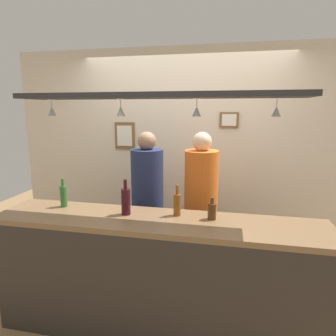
{
  "coord_description": "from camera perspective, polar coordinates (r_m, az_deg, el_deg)",
  "views": [
    {
      "loc": [
        0.55,
        -2.5,
        1.86
      ],
      "look_at": [
        0.0,
        0.1,
        1.33
      ],
      "focal_mm": 31.28,
      "sensor_mm": 36.0,
      "label": 1
    }
  ],
  "objects": [
    {
      "name": "picture_frame_caricature",
      "position": [
        3.8,
        -8.42,
        6.24
      ],
      "size": [
        0.26,
        0.02,
        0.34
      ],
      "color": "brown",
      "rests_on": "back_wall"
    },
    {
      "name": "hanging_wineglass_far_left",
      "position": [
        2.64,
        -21.67,
        10.37
      ],
      "size": [
        0.07,
        0.07,
        0.13
      ],
      "color": "silver",
      "rests_on": "overhead_glass_rack"
    },
    {
      "name": "hanging_wineglass_left",
      "position": [
        2.31,
        -9.17,
        10.98
      ],
      "size": [
        0.07,
        0.07,
        0.13
      ],
      "color": "silver",
      "rests_on": "overhead_glass_rack"
    },
    {
      "name": "bottle_beer_green_import",
      "position": [
        2.8,
        -19.69,
        -5.06
      ],
      "size": [
        0.06,
        0.06,
        0.26
      ],
      "color": "#336B2D",
      "rests_on": "bar_counter"
    },
    {
      "name": "person_middle_navy_shirt",
      "position": [
        3.13,
        -4.02,
        -4.94
      ],
      "size": [
        0.34,
        0.34,
        1.64
      ],
      "color": "#2D334C",
      "rests_on": "ground_plane"
    },
    {
      "name": "back_wall",
      "position": [
        3.68,
        3.2,
        2.53
      ],
      "size": [
        4.4,
        0.06,
        2.6
      ],
      "primitive_type": "cube",
      "color": "beige",
      "rests_on": "ground_plane"
    },
    {
      "name": "person_right_orange_shirt",
      "position": [
        3.02,
        6.43,
        -5.48
      ],
      "size": [
        0.34,
        0.34,
        1.65
      ],
      "color": "#2D334C",
      "rests_on": "ground_plane"
    },
    {
      "name": "overhead_glass_rack",
      "position": [
        2.27,
        -2.14,
        13.93
      ],
      "size": [
        2.2,
        0.36,
        0.04
      ],
      "primitive_type": "cube",
      "color": "black"
    },
    {
      "name": "bottle_beer_amber_tall",
      "position": [
        2.43,
        1.8,
        -6.98
      ],
      "size": [
        0.06,
        0.06,
        0.26
      ],
      "color": "brown",
      "rests_on": "bar_counter"
    },
    {
      "name": "hanging_wineglass_center",
      "position": [
        2.28,
        20.36,
        10.42
      ],
      "size": [
        0.07,
        0.07,
        0.13
      ],
      "color": "silver",
      "rests_on": "overhead_glass_rack"
    },
    {
      "name": "picture_frame_upper_small",
      "position": [
        3.56,
        11.82,
        9.14
      ],
      "size": [
        0.22,
        0.02,
        0.18
      ],
      "color": "brown",
      "rests_on": "back_wall"
    },
    {
      "name": "hanging_wineglass_center_left",
      "position": [
        2.21,
        5.61,
        11.06
      ],
      "size": [
        0.07,
        0.07,
        0.13
      ],
      "color": "silver",
      "rests_on": "overhead_glass_rack"
    },
    {
      "name": "ground_plane",
      "position": [
        3.17,
        -0.41,
        -24.72
      ],
      "size": [
        8.0,
        8.0,
        0.0
      ],
      "primitive_type": "plane",
      "color": "olive"
    },
    {
      "name": "bottle_beer_brown_stubby",
      "position": [
        2.38,
        8.56,
        -8.24
      ],
      "size": [
        0.07,
        0.07,
        0.18
      ],
      "color": "#512D14",
      "rests_on": "bar_counter"
    },
    {
      "name": "bottle_wine_dark_red",
      "position": [
        2.47,
        -8.23,
        -6.33
      ],
      "size": [
        0.08,
        0.08,
        0.3
      ],
      "color": "#380F19",
      "rests_on": "bar_counter"
    },
    {
      "name": "bar_counter",
      "position": [
        2.39,
        -3.15,
        -18.5
      ],
      "size": [
        2.7,
        0.55,
        1.0
      ],
      "color": "brown",
      "rests_on": "ground_plane"
    }
  ]
}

